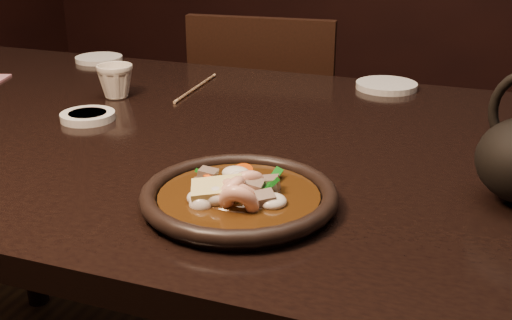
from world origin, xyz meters
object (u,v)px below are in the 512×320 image
(chair, at_px, (270,148))
(plate, at_px, (239,197))
(table, at_px, (194,172))
(tea_cup, at_px, (115,80))

(chair, xyz_separation_m, plate, (0.29, -0.93, 0.30))
(table, xyz_separation_m, plate, (0.19, -0.25, 0.09))
(chair, bearing_deg, plate, 101.35)
(table, xyz_separation_m, chair, (-0.10, 0.69, -0.21))
(chair, height_order, plate, chair)
(table, height_order, chair, chair)
(tea_cup, bearing_deg, chair, 77.06)
(table, bearing_deg, chair, 98.35)
(plate, relative_size, tea_cup, 3.53)
(table, relative_size, chair, 1.88)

